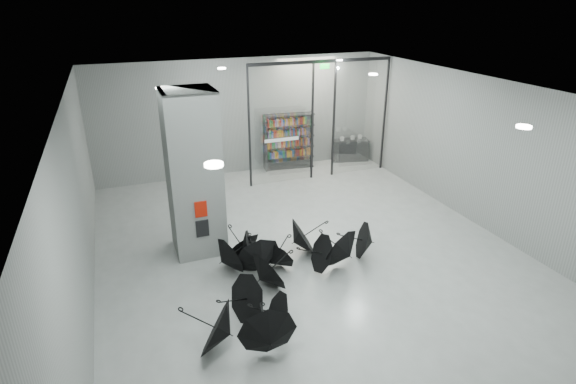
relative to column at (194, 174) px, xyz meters
name	(u,v)px	position (x,y,z in m)	size (l,w,h in m)	color
room	(327,153)	(2.50, -2.00, 0.84)	(14.00, 14.02, 4.01)	gray
column	(194,174)	(0.00, 0.00, 0.00)	(1.20, 1.20, 4.00)	slate
fire_cabinet	(201,209)	(0.00, -0.62, -0.65)	(0.28, 0.04, 0.38)	#A50A07
info_panel	(202,228)	(0.00, -0.62, -1.15)	(0.30, 0.03, 0.42)	black
exit_sign	(325,66)	(4.90, 3.30, 1.82)	(0.30, 0.06, 0.15)	#0CE533
glass_partition	(320,116)	(4.89, 3.50, 0.18)	(5.06, 0.08, 4.00)	silver
bookshelf	(289,141)	(4.23, 4.75, -0.99)	(1.84, 0.37, 2.02)	black
shop_counter	(350,150)	(6.74, 4.70, -1.59)	(1.36, 0.55, 0.82)	black
umbrella_cluster	(279,277)	(1.26, -2.40, -1.69)	(5.30, 4.48, 1.31)	black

